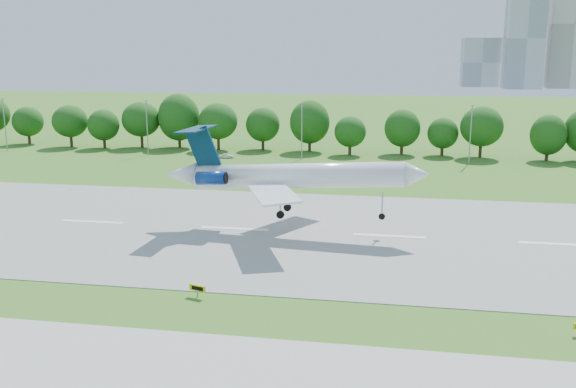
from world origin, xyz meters
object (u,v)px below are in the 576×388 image
at_px(service_vehicle_b, 227,156).
at_px(taxi_sign_left, 197,288).
at_px(airliner, 285,175).
at_px(service_vehicle_a, 208,160).

bearing_deg(service_vehicle_b, taxi_sign_left, -173.71).
xyz_separation_m(airliner, service_vehicle_b, (-23.02, 55.53, -6.89)).
xyz_separation_m(airliner, taxi_sign_left, (-4.02, -23.85, -6.52)).
height_order(taxi_sign_left, service_vehicle_b, taxi_sign_left).
height_order(airliner, service_vehicle_a, airliner).
relative_size(airliner, service_vehicle_b, 10.99).
bearing_deg(taxi_sign_left, airliner, 97.89).
height_order(airliner, service_vehicle_b, airliner).
bearing_deg(service_vehicle_b, airliner, -164.66).
bearing_deg(taxi_sign_left, service_vehicle_b, 120.92).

